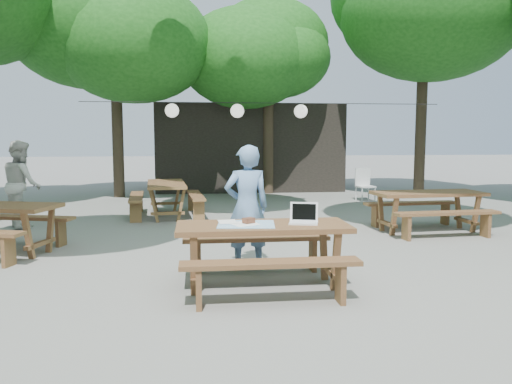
{
  "coord_description": "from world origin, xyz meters",
  "views": [
    {
      "loc": [
        -1.18,
        -6.46,
        1.76
      ],
      "look_at": [
        -0.44,
        -0.09,
        1.05
      ],
      "focal_mm": 35.0,
      "sensor_mm": 36.0,
      "label": 1
    }
  ],
  "objects_px": {
    "woman": "(247,207)",
    "second_person": "(22,184)",
    "main_picnic_table": "(263,255)",
    "plastic_chair": "(365,192)"
  },
  "relations": [
    {
      "from": "woman",
      "to": "second_person",
      "type": "bearing_deg",
      "value": -48.68
    },
    {
      "from": "main_picnic_table",
      "to": "woman",
      "type": "bearing_deg",
      "value": 96.66
    },
    {
      "from": "main_picnic_table",
      "to": "woman",
      "type": "height_order",
      "value": "woman"
    },
    {
      "from": "woman",
      "to": "plastic_chair",
      "type": "distance_m",
      "value": 7.77
    },
    {
      "from": "woman",
      "to": "plastic_chair",
      "type": "xyz_separation_m",
      "value": [
        3.93,
        6.68,
        -0.57
      ]
    },
    {
      "from": "second_person",
      "to": "plastic_chair",
      "type": "height_order",
      "value": "second_person"
    },
    {
      "from": "woman",
      "to": "second_person",
      "type": "xyz_separation_m",
      "value": [
        -4.07,
        3.6,
        0.02
      ]
    },
    {
      "from": "plastic_chair",
      "to": "main_picnic_table",
      "type": "bearing_deg",
      "value": -123.78
    },
    {
      "from": "second_person",
      "to": "plastic_chair",
      "type": "bearing_deg",
      "value": -98.24
    },
    {
      "from": "woman",
      "to": "second_person",
      "type": "distance_m",
      "value": 5.43
    }
  ]
}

